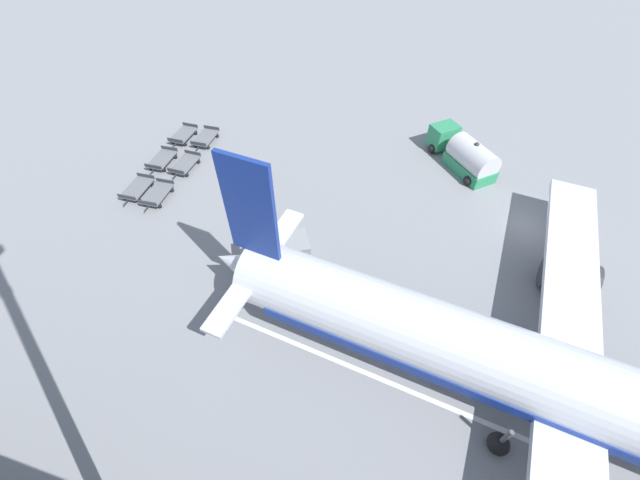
{
  "coord_description": "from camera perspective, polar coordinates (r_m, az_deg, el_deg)",
  "views": [
    {
      "loc": [
        25.82,
        -10.15,
        22.72
      ],
      "look_at": [
        7.11,
        -15.6,
        1.25
      ],
      "focal_mm": 22.0,
      "sensor_mm": 36.0,
      "label": 1
    }
  ],
  "objects": [
    {
      "name": "ground_plane",
      "position": [
        35.86,
        28.25,
        1.58
      ],
      "size": [
        500.0,
        500.0,
        0.0
      ],
      "primitive_type": "plane",
      "color": "gray"
    },
    {
      "name": "airplane",
      "position": [
        24.7,
        35.43,
        -18.4
      ],
      "size": [
        36.21,
        44.56,
        12.1
      ],
      "color": "silver",
      "rests_on": "ground_plane"
    },
    {
      "name": "fuel_tanker_primary",
      "position": [
        39.13,
        20.41,
        11.47
      ],
      "size": [
        7.28,
        6.79,
        3.21
      ],
      "color": "#2D8C5B",
      "rests_on": "ground_plane"
    },
    {
      "name": "service_van",
      "position": [
        28.67,
        -6.54,
        -1.66
      ],
      "size": [
        4.23,
        5.31,
        1.97
      ],
      "color": "gray",
      "rests_on": "ground_plane"
    },
    {
      "name": "baggage_dolly_row_near_col_a",
      "position": [
        43.4,
        -19.25,
        14.24
      ],
      "size": [
        3.74,
        1.82,
        0.92
      ],
      "color": "slate",
      "rests_on": "ground_plane"
    },
    {
      "name": "baggage_dolly_row_near_col_b",
      "position": [
        40.52,
        -21.98,
        10.79
      ],
      "size": [
        3.75,
        1.85,
        0.92
      ],
      "color": "slate",
      "rests_on": "ground_plane"
    },
    {
      "name": "baggage_dolly_row_near_col_c",
      "position": [
        37.9,
        -25.03,
        6.8
      ],
      "size": [
        3.75,
        1.86,
        0.92
      ],
      "color": "slate",
      "rests_on": "ground_plane"
    },
    {
      "name": "baggage_dolly_row_mid_a_col_a",
      "position": [
        42.27,
        -16.31,
        14.06
      ],
      "size": [
        3.74,
        1.85,
        0.92
      ],
      "color": "slate",
      "rests_on": "ground_plane"
    },
    {
      "name": "baggage_dolly_row_mid_a_col_b",
      "position": [
        39.2,
        -19.03,
        10.39
      ],
      "size": [
        3.75,
        1.87,
        0.92
      ],
      "color": "slate",
      "rests_on": "ground_plane"
    },
    {
      "name": "baggage_dolly_row_mid_a_col_c",
      "position": [
        36.61,
        -22.58,
        6.19
      ],
      "size": [
        3.76,
        1.88,
        0.92
      ],
      "color": "slate",
      "rests_on": "ground_plane"
    },
    {
      "name": "stand_guidance_stripe",
      "position": [
        24.87,
        10.59,
        -19.92
      ],
      "size": [
        3.27,
        21.75,
        0.01
      ],
      "color": "white",
      "rests_on": "ground_plane"
    }
  ]
}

